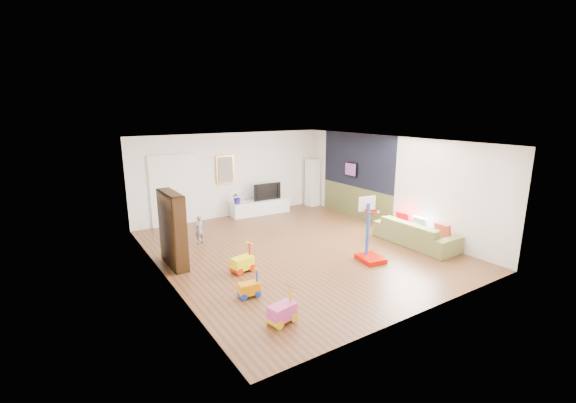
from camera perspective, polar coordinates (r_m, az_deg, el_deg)
floor at (r=9.79m, az=1.28°, el=-7.02°), size 6.50×7.50×0.00m
ceiling at (r=9.19m, az=1.37°, el=8.93°), size 6.50×7.50×0.00m
wall_back at (r=12.62m, az=-8.29°, el=3.90°), size 6.50×0.00×2.70m
wall_front at (r=6.75m, az=19.54°, el=-5.35°), size 6.50×0.00×2.70m
wall_left at (r=8.09m, az=-18.12°, el=-2.13°), size 0.00×7.50×2.70m
wall_right at (r=11.50m, az=14.87°, el=2.64°), size 0.00×7.50×2.70m
navy_accent at (r=12.39m, az=10.18°, el=5.99°), size 0.01×3.20×1.70m
olive_wainscot at (r=12.63m, az=9.93°, el=-0.09°), size 0.01×3.20×1.00m
doorway at (r=11.99m, az=-16.43°, el=1.51°), size 1.45×0.06×2.10m
painting_back at (r=12.45m, az=-9.29°, el=4.67°), size 0.62×0.06×0.92m
artwork_right at (r=12.53m, az=9.28°, el=4.73°), size 0.04×0.56×0.46m
media_console at (r=12.91m, az=-4.15°, el=-0.83°), size 2.02×0.59×0.47m
tall_cabinet at (r=13.92m, az=3.63°, el=2.83°), size 0.42×0.42×1.70m
bookshelf at (r=8.92m, az=-16.73°, el=-3.99°), size 0.31×1.15×1.68m
sofa at (r=10.51m, az=18.41°, el=-4.43°), size 0.86×2.20×0.64m
basketball_hoop at (r=9.00m, az=12.36°, el=-4.18°), size 0.60×0.69×1.50m
ride_on_yellow at (r=8.43m, az=-6.77°, el=-8.35°), size 0.51×0.37×0.62m
ride_on_orange at (r=7.40m, az=-5.82°, el=-12.06°), size 0.40×0.27×0.51m
ride_on_pink at (r=6.53m, az=-0.89°, el=-15.22°), size 0.50×0.37×0.61m
child at (r=10.30m, az=-13.02°, el=-4.09°), size 0.32×0.26×0.76m
tv at (r=12.92m, az=-3.27°, el=1.55°), size 0.99×0.15×0.57m
vase_plant at (r=12.43m, az=-7.52°, el=0.61°), size 0.38×0.34×0.41m
pillow_left at (r=10.26m, az=21.93°, el=-4.08°), size 0.11×0.40×0.40m
pillow_center at (r=10.64m, az=19.06°, el=-3.22°), size 0.11×0.40×0.40m
pillow_right at (r=11.01m, az=16.77°, el=-2.49°), size 0.12×0.41×0.41m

